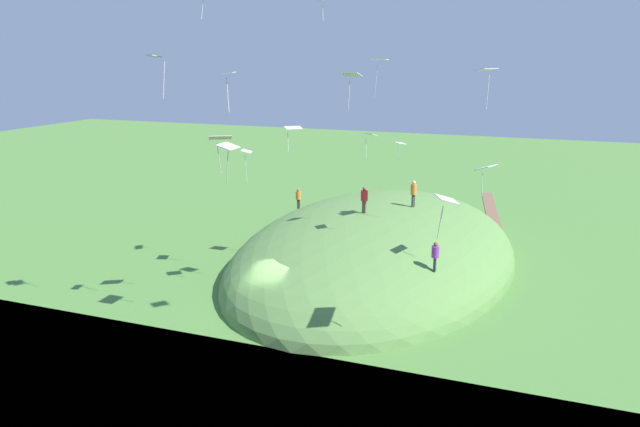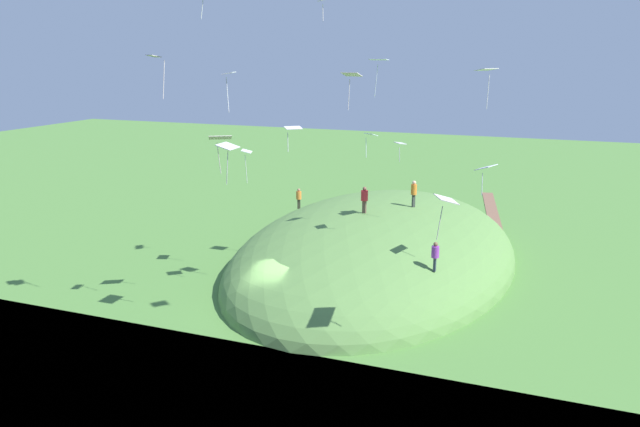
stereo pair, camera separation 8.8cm
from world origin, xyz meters
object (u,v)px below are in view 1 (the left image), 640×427
object	(u,v)px
person_near_shore	(435,253)
kite_10	(155,60)
person_walking_path	(364,197)
kite_14	(246,153)
person_with_child	(414,190)
kite_6	(325,0)
kite_15	(378,62)
kite_13	(220,139)
kite_1	(370,136)
kite_2	(351,76)
kite_4	(228,148)
kite_0	(446,201)
kite_5	(486,71)
person_watching_kites	(298,196)
kite_12	(486,168)
kite_9	(400,144)
kite_11	(293,129)
kite_7	(229,76)

from	to	relation	value
person_near_shore	kite_10	distance (m)	17.19
person_walking_path	kite_14	distance (m)	7.97
person_with_child	person_near_shore	world-z (taller)	person_with_child
person_near_shore	kite_6	distance (m)	15.29
kite_15	kite_13	bearing A→B (deg)	142.66
kite_1	kite_2	size ratio (longest dim) A/B	0.76
person_with_child	kite_4	distance (m)	16.03
person_with_child	kite_0	size ratio (longest dim) A/B	0.95
person_with_child	kite_5	xyz separation A→B (m)	(-3.83, -4.64, 7.90)
person_watching_kites	kite_0	size ratio (longest dim) A/B	0.83
kite_4	kite_14	xyz separation A→B (m)	(7.56, 2.96, -1.54)
person_near_shore	kite_14	bearing A→B (deg)	-97.81
kite_1	kite_2	xyz separation A→B (m)	(-4.32, -0.16, 3.66)
kite_5	kite_12	bearing A→B (deg)	-170.16
person_walking_path	person_with_child	world-z (taller)	person_with_child
kite_6	kite_4	bearing A→B (deg)	167.36
kite_0	kite_15	distance (m)	13.90
person_watching_kites	kite_9	bearing A→B (deg)	121.67
person_watching_kites	kite_2	bearing A→B (deg)	108.21
kite_10	kite_15	distance (m)	13.34
kite_10	kite_11	distance (m)	8.01
person_with_child	kite_14	size ratio (longest dim) A/B	0.87
kite_7	kite_13	world-z (taller)	kite_7
kite_0	kite_6	xyz separation A→B (m)	(9.11, 8.75, 8.77)
person_walking_path	kite_4	world-z (taller)	kite_4
kite_15	kite_7	bearing A→B (deg)	154.81
person_watching_kites	kite_6	bearing A→B (deg)	105.16
person_walking_path	person_watching_kites	distance (m)	8.49
kite_14	kite_15	xyz separation A→B (m)	(2.81, -7.41, 5.45)
person_with_child	kite_14	xyz separation A→B (m)	(-6.60, 9.00, 2.96)
kite_0	person_near_shore	bearing A→B (deg)	12.73
person_watching_kites	kite_2	world-z (taller)	kite_2
kite_0	kite_2	size ratio (longest dim) A/B	0.98
kite_11	person_walking_path	bearing A→B (deg)	-19.93
kite_0	kite_14	world-z (taller)	kite_14
kite_0	kite_5	size ratio (longest dim) A/B	0.85
kite_1	kite_7	bearing A→B (deg)	155.36
kite_1	kite_14	world-z (taller)	kite_1
kite_0	kite_1	distance (m)	12.65
kite_2	kite_6	bearing A→B (deg)	43.47
kite_2	kite_11	size ratio (longest dim) A/B	1.44
person_watching_kites	kite_15	distance (m)	13.83
kite_9	kite_14	distance (m)	9.56
kite_9	kite_13	size ratio (longest dim) A/B	0.49
kite_13	kite_5	bearing A→B (deg)	-57.02
person_walking_path	kite_9	xyz separation A→B (m)	(-3.46, -3.04, 3.98)
kite_2	kite_4	size ratio (longest dim) A/B	0.94
kite_0	kite_9	xyz separation A→B (m)	(8.56, 4.06, 1.01)
kite_4	kite_10	xyz separation A→B (m)	(-0.27, 3.62, 4.06)
kite_12	kite_11	bearing A→B (deg)	96.02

